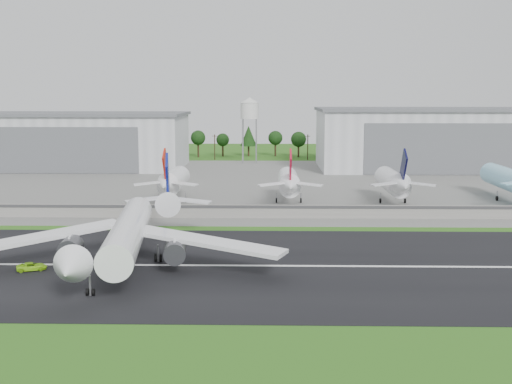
{
  "coord_description": "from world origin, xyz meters",
  "views": [
    {
      "loc": [
        3.97,
        -102.43,
        30.76
      ],
      "look_at": [
        0.96,
        40.0,
        9.0
      ],
      "focal_mm": 45.0,
      "sensor_mm": 36.0,
      "label": 1
    }
  ],
  "objects_px": {
    "parked_jet_navy": "(394,182)",
    "ground_vehicle": "(32,267)",
    "main_airliner": "(128,240)",
    "parked_jet_red_a": "(173,182)",
    "parked_jet_skyblue": "(512,180)",
    "parked_jet_red_b": "(289,182)"
  },
  "relations": [
    {
      "from": "ground_vehicle",
      "to": "main_airliner",
      "type": "bearing_deg",
      "value": -98.87
    },
    {
      "from": "parked_jet_navy",
      "to": "parked_jet_skyblue",
      "type": "relative_size",
      "value": 0.84
    },
    {
      "from": "main_airliner",
      "to": "parked_jet_navy",
      "type": "xyz_separation_m",
      "value": [
        60.5,
        67.02,
        1.47
      ]
    },
    {
      "from": "ground_vehicle",
      "to": "parked_jet_red_b",
      "type": "height_order",
      "value": "parked_jet_red_b"
    },
    {
      "from": "main_airliner",
      "to": "parked_jet_red_b",
      "type": "distance_m",
      "value": 73.81
    },
    {
      "from": "main_airliner",
      "to": "parked_jet_red_a",
      "type": "distance_m",
      "value": 67.06
    },
    {
      "from": "parked_jet_red_b",
      "to": "parked_jet_skyblue",
      "type": "distance_m",
      "value": 64.45
    },
    {
      "from": "parked_jet_skyblue",
      "to": "parked_jet_navy",
      "type": "bearing_deg",
      "value": -171.76
    },
    {
      "from": "parked_jet_navy",
      "to": "parked_jet_red_b",
      "type": "bearing_deg",
      "value": -179.97
    },
    {
      "from": "parked_jet_red_b",
      "to": "ground_vehicle",
      "type": "bearing_deg",
      "value": -123.8
    },
    {
      "from": "main_airliner",
      "to": "parked_jet_red_b",
      "type": "relative_size",
      "value": 1.89
    },
    {
      "from": "main_airliner",
      "to": "parked_jet_navy",
      "type": "distance_m",
      "value": 90.3
    },
    {
      "from": "ground_vehicle",
      "to": "parked_jet_red_a",
      "type": "bearing_deg",
      "value": -32.68
    },
    {
      "from": "parked_jet_navy",
      "to": "ground_vehicle",
      "type": "bearing_deg",
      "value": -137.42
    },
    {
      "from": "main_airliner",
      "to": "ground_vehicle",
      "type": "distance_m",
      "value": 17.2
    },
    {
      "from": "parked_jet_red_a",
      "to": "parked_jet_navy",
      "type": "xyz_separation_m",
      "value": [
        62.51,
        0.0,
        0.03
      ]
    },
    {
      "from": "main_airliner",
      "to": "ground_vehicle",
      "type": "height_order",
      "value": "main_airliner"
    },
    {
      "from": "parked_jet_red_a",
      "to": "parked_jet_skyblue",
      "type": "relative_size",
      "value": 0.84
    },
    {
      "from": "parked_jet_skyblue",
      "to": "parked_jet_red_b",
      "type": "bearing_deg",
      "value": -175.52
    },
    {
      "from": "main_airliner",
      "to": "ground_vehicle",
      "type": "xyz_separation_m",
      "value": [
        -16.33,
        -3.57,
        -4.08
      ]
    },
    {
      "from": "parked_jet_red_a",
      "to": "parked_jet_skyblue",
      "type": "xyz_separation_m",
      "value": [
        97.18,
        5.02,
        0.13
      ]
    },
    {
      "from": "parked_jet_navy",
      "to": "parked_jet_skyblue",
      "type": "bearing_deg",
      "value": 8.24
    }
  ]
}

